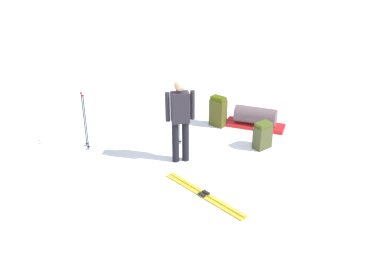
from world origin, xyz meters
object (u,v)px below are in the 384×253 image
at_px(ski_pair_near, 204,195).
at_px(backpack_bright, 263,136).
at_px(backpack_large_dark, 218,112).
at_px(ski_poles_planted_near, 85,118).
at_px(ski_poles_planted_far, 179,114).
at_px(gear_sled, 255,118).
at_px(skier_standing, 180,117).

distance_m(ski_pair_near, backpack_bright, 2.20).
xyz_separation_m(backpack_large_dark, ski_poles_planted_near, (-0.65, 2.95, 0.33)).
bearing_deg(ski_poles_planted_near, backpack_bright, -99.30).
xyz_separation_m(ski_poles_planted_far, gear_sled, (0.52, -1.86, -0.46)).
relative_size(skier_standing, ski_pair_near, 1.04).
bearing_deg(skier_standing, backpack_large_dark, -35.87).
distance_m(ski_pair_near, ski_poles_planted_near, 3.07).
height_order(backpack_large_dark, ski_poles_planted_near, ski_poles_planted_near).
xyz_separation_m(skier_standing, gear_sled, (1.29, -1.93, -0.73)).
relative_size(ski_pair_near, ski_poles_planted_near, 1.33).
bearing_deg(ski_poles_planted_far, gear_sled, -74.31).
relative_size(skier_standing, backpack_large_dark, 2.35).
bearing_deg(skier_standing, ski_pair_near, -169.85).
distance_m(ski_pair_near, ski_poles_planted_far, 2.16).
xyz_separation_m(skier_standing, ski_poles_planted_far, (0.76, -0.07, -0.27)).
height_order(backpack_bright, gear_sled, backpack_bright).
distance_m(skier_standing, backpack_large_dark, 1.96).
relative_size(ski_pair_near, ski_poles_planted_far, 1.34).
distance_m(backpack_bright, ski_poles_planted_far, 1.82).
distance_m(backpack_large_dark, gear_sled, 0.88).
bearing_deg(ski_pair_near, backpack_large_dark, -17.17).
distance_m(backpack_bright, gear_sled, 1.04).
relative_size(backpack_bright, gear_sled, 0.42).
bearing_deg(backpack_bright, ski_poles_planted_far, 73.62).
xyz_separation_m(ski_pair_near, ski_poles_planted_near, (2.14, 2.09, 0.68)).
bearing_deg(ski_poles_planted_near, skier_standing, -114.70).
height_order(ski_poles_planted_near, gear_sled, ski_poles_planted_near).
relative_size(backpack_large_dark, gear_sled, 0.52).
relative_size(backpack_bright, ski_poles_planted_far, 0.48).
relative_size(backpack_large_dark, ski_poles_planted_near, 0.59).
relative_size(skier_standing, ski_poles_planted_near, 1.38).
distance_m(backpack_large_dark, ski_poles_planted_near, 3.04).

